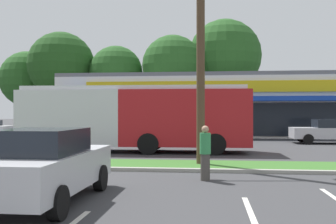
{
  "coord_description": "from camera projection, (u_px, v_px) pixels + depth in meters",
  "views": [
    {
      "loc": [
        2.56,
        -0.01,
        1.94
      ],
      "look_at": [
        0.58,
        18.1,
        1.99
      ],
      "focal_mm": 41.73,
      "sensor_mm": 36.0,
      "label": 1
    }
  ],
  "objects": [
    {
      "name": "city_bus",
      "position": [
        135.0,
        116.0,
        19.42
      ],
      "size": [
        11.4,
        2.83,
        3.25
      ],
      "rotation": [
        0.0,
        0.0,
        3.16
      ],
      "color": "#AD191E",
      "rests_on": "ground_plane"
    },
    {
      "name": "tree_mid_left",
      "position": [
        116.0,
        73.0,
        44.3
      ],
      "size": [
        6.1,
        6.1,
        9.57
      ],
      "color": "#473323",
      "rests_on": "ground_plane"
    },
    {
      "name": "car_4",
      "position": [
        328.0,
        131.0,
        24.79
      ],
      "size": [
        4.41,
        2.01,
        1.54
      ],
      "rotation": [
        0.0,
        0.0,
        3.14
      ],
      "color": "#B7B7BC",
      "rests_on": "ground_plane"
    },
    {
      "name": "grass_median",
      "position": [
        140.0,
        165.0,
        14.2
      ],
      "size": [
        56.0,
        2.2,
        0.12
      ],
      "primitive_type": "cube",
      "color": "#386B28",
      "rests_on": "ground_plane"
    },
    {
      "name": "pedestrian_far",
      "position": [
        205.0,
        153.0,
        11.2
      ],
      "size": [
        0.32,
        0.32,
        1.58
      ],
      "rotation": [
        0.0,
        0.0,
        4.27
      ],
      "color": "#47423D",
      "rests_on": "ground_plane"
    },
    {
      "name": "car_2",
      "position": [
        72.0,
        129.0,
        26.78
      ],
      "size": [
        4.26,
        2.02,
        1.59
      ],
      "rotation": [
        0.0,
        0.0,
        3.14
      ],
      "color": "#515459",
      "rests_on": "ground_plane"
    },
    {
      "name": "tree_far_left",
      "position": [
        28.0,
        79.0,
        47.63
      ],
      "size": [
        6.75,
        6.75,
        9.46
      ],
      "color": "#473323",
      "rests_on": "ground_plane"
    },
    {
      "name": "tree_left",
      "position": [
        61.0,
        65.0,
        44.73
      ],
      "size": [
        7.59,
        7.59,
        11.22
      ],
      "color": "#473323",
      "rests_on": "ground_plane"
    },
    {
      "name": "storefront_building",
      "position": [
        220.0,
        106.0,
        35.81
      ],
      "size": [
        26.73,
        13.57,
        5.13
      ],
      "color": "silver",
      "rests_on": "ground_plane"
    },
    {
      "name": "tree_mid_right",
      "position": [
        225.0,
        56.0,
        44.56
      ],
      "size": [
        8.31,
        8.31,
        12.64
      ],
      "color": "#473323",
      "rests_on": "ground_plane"
    },
    {
      "name": "tree_mid",
      "position": [
        173.0,
        66.0,
        43.02
      ],
      "size": [
        6.76,
        6.76,
        10.54
      ],
      "color": "#473323",
      "rests_on": "ground_plane"
    },
    {
      "name": "utility_pole",
      "position": [
        196.0,
        30.0,
        14.05
      ],
      "size": [
        3.06,
        2.4,
        9.22
      ],
      "color": "#4C3826",
      "rests_on": "ground_plane"
    },
    {
      "name": "curb_lip",
      "position": [
        133.0,
        169.0,
        12.99
      ],
      "size": [
        56.0,
        0.24,
        0.12
      ],
      "primitive_type": "cube",
      "color": "#99968C",
      "rests_on": "ground_plane"
    },
    {
      "name": "car_5",
      "position": [
        43.0,
        165.0,
        8.42
      ],
      "size": [
        1.94,
        4.38,
        1.6
      ],
      "rotation": [
        0.0,
        0.0,
        1.57
      ],
      "color": "#B7B7BC",
      "rests_on": "ground_plane"
    }
  ]
}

